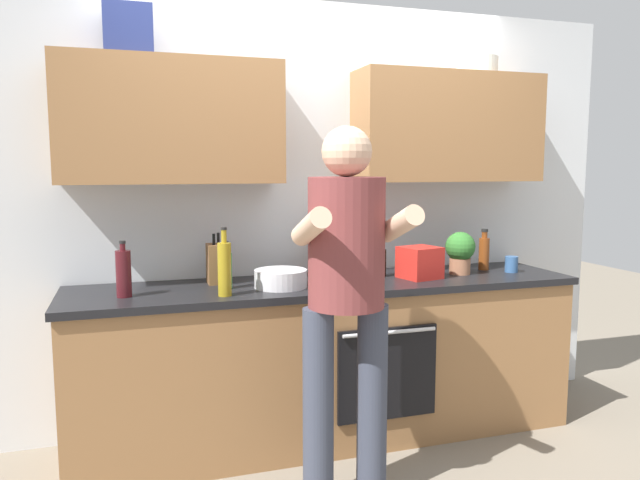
{
  "coord_description": "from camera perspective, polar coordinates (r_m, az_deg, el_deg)",
  "views": [
    {
      "loc": [
        -1.05,
        -3.14,
        1.54
      ],
      "look_at": [
        -0.09,
        -0.1,
        1.15
      ],
      "focal_mm": 33.87,
      "sensor_mm": 36.0,
      "label": 1
    }
  ],
  "objects": [
    {
      "name": "bottle_soda",
      "position": [
        3.2,
        -8.82,
        -2.8
      ],
      "size": [
        0.06,
        0.06,
        0.25
      ],
      "color": "#198C33",
      "rests_on": "counter"
    },
    {
      "name": "cup_ceramic",
      "position": [
        3.3,
        3.35,
        -3.29
      ],
      "size": [
        0.08,
        0.08,
        0.11
      ],
      "primitive_type": "cylinder",
      "color": "#BF4C47",
      "rests_on": "counter"
    },
    {
      "name": "cup_tea",
      "position": [
        3.85,
        17.63,
        -2.2
      ],
      "size": [
        0.08,
        0.08,
        0.1
      ],
      "primitive_type": "cylinder",
      "color": "#33598C",
      "rests_on": "counter"
    },
    {
      "name": "ground_plane",
      "position": [
        3.65,
        0.84,
        -17.97
      ],
      "size": [
        12.0,
        12.0,
        0.0
      ],
      "primitive_type": "plane",
      "color": "#756B5B"
    },
    {
      "name": "person_standing",
      "position": [
        2.68,
        2.52,
        -4.28
      ],
      "size": [
        0.49,
        0.45,
        1.71
      ],
      "color": "#383D4C",
      "rests_on": "ground"
    },
    {
      "name": "mixing_bowl",
      "position": [
        3.22,
        -3.74,
        -3.65
      ],
      "size": [
        0.28,
        0.28,
        0.09
      ],
      "primitive_type": "cylinder",
      "color": "silver",
      "rests_on": "counter"
    },
    {
      "name": "back_wall_unit",
      "position": [
        3.57,
        -0.6,
        6.25
      ],
      "size": [
        4.0,
        0.38,
        2.5
      ],
      "color": "silver",
      "rests_on": "ground"
    },
    {
      "name": "bottle_wine",
      "position": [
        3.12,
        -18.07,
        -2.99
      ],
      "size": [
        0.07,
        0.07,
        0.28
      ],
      "color": "#471419",
      "rests_on": "counter"
    },
    {
      "name": "bottle_vinegar",
      "position": [
        3.89,
        15.24,
        -1.12
      ],
      "size": [
        0.06,
        0.06,
        0.26
      ],
      "color": "brown",
      "rests_on": "counter"
    },
    {
      "name": "bottle_soy",
      "position": [
        3.54,
        5.79,
        -2.1
      ],
      "size": [
        0.06,
        0.06,
        0.21
      ],
      "color": "black",
      "rests_on": "counter"
    },
    {
      "name": "knife_block",
      "position": [
        3.37,
        -9.75,
        -2.2
      ],
      "size": [
        0.1,
        0.14,
        0.28
      ],
      "color": "brown",
      "rests_on": "counter"
    },
    {
      "name": "bottle_syrup",
      "position": [
        3.54,
        0.15,
        -1.23
      ],
      "size": [
        0.08,
        0.08,
        0.32
      ],
      "color": "#8C4C14",
      "rests_on": "counter"
    },
    {
      "name": "counter",
      "position": [
        3.49,
        0.87,
        -11.23
      ],
      "size": [
        2.84,
        0.67,
        0.9
      ],
      "color": "olive",
      "rests_on": "ground"
    },
    {
      "name": "grocery_bag_crisps",
      "position": [
        3.52,
        9.4,
        -2.11
      ],
      "size": [
        0.25,
        0.24,
        0.18
      ],
      "primitive_type": "cube",
      "rotation": [
        0.0,
        0.0,
        0.25
      ],
      "color": "red",
      "rests_on": "counter"
    },
    {
      "name": "potted_herb",
      "position": [
        3.69,
        13.14,
        -1.0
      ],
      "size": [
        0.18,
        0.18,
        0.25
      ],
      "color": "#9E6647",
      "rests_on": "counter"
    },
    {
      "name": "bottle_oil",
      "position": [
        3.02,
        -9.01,
        -2.62
      ],
      "size": [
        0.07,
        0.07,
        0.34
      ],
      "color": "olive",
      "rests_on": "counter"
    }
  ]
}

